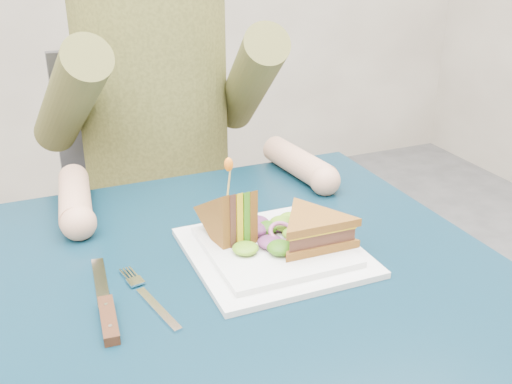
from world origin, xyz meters
name	(u,v)px	position (x,y,z in m)	size (l,w,h in m)	color
table	(250,304)	(0.00, 0.00, 0.65)	(0.75, 0.75, 0.73)	black
chair	(154,203)	(0.00, 0.67, 0.54)	(0.42, 0.40, 0.93)	#47474C
diner	(154,70)	(0.00, 0.56, 0.91)	(0.54, 0.59, 0.74)	brown
plate	(274,250)	(0.04, 0.00, 0.74)	(0.26, 0.26, 0.02)	white
sandwich_flat	(313,230)	(0.10, -0.02, 0.78)	(0.15, 0.15, 0.05)	brown
sandwich_upright	(230,219)	(-0.01, 0.05, 0.78)	(0.08, 0.13, 0.13)	brown
fork	(150,299)	(-0.17, -0.04, 0.73)	(0.05, 0.18, 0.01)	silver
knife	(107,312)	(-0.23, -0.06, 0.74)	(0.04, 0.22, 0.02)	silver
toothpick	(229,181)	(-0.01, 0.05, 0.85)	(0.00, 0.00, 0.06)	tan
toothpick_frill	(229,164)	(-0.01, 0.05, 0.88)	(0.01, 0.01, 0.02)	orange
lettuce_spill	(275,235)	(0.05, 0.01, 0.76)	(0.15, 0.13, 0.02)	#337A14
onion_ring	(282,232)	(0.06, 0.01, 0.77)	(0.04, 0.04, 0.01)	#9E4C7A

